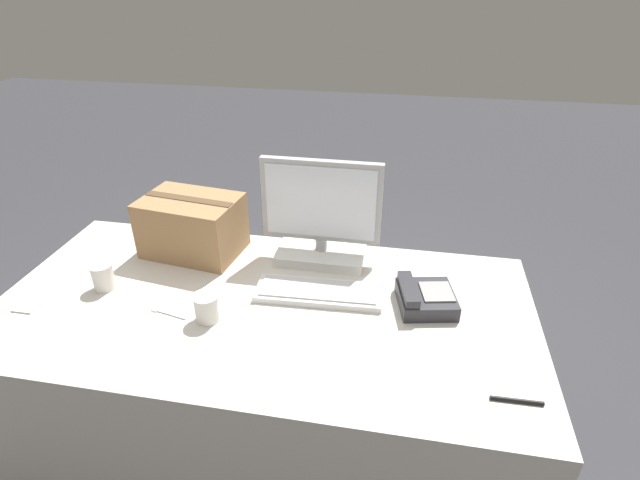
{
  "coord_description": "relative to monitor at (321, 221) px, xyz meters",
  "views": [
    {
      "loc": [
        0.43,
        -1.29,
        1.74
      ],
      "look_at": [
        0.16,
        0.2,
        0.87
      ],
      "focal_mm": 28.0,
      "sensor_mm": 36.0,
      "label": 1
    }
  ],
  "objects": [
    {
      "name": "spoon",
      "position": [
        -0.45,
        -0.43,
        -0.16
      ],
      "size": [
        0.14,
        0.04,
        0.0
      ],
      "rotation": [
        0.0,
        0.0,
        2.92
      ],
      "color": "#B2B2B7",
      "rests_on": "office_desk"
    },
    {
      "name": "desk_phone",
      "position": [
        0.39,
        -0.23,
        -0.13
      ],
      "size": [
        0.21,
        0.22,
        0.08
      ],
      "rotation": [
        0.0,
        0.0,
        0.21
      ],
      "color": "#2D2D33",
      "rests_on": "office_desk"
    },
    {
      "name": "paper_cup_right",
      "position": [
        -0.29,
        -0.43,
        -0.11
      ],
      "size": [
        0.08,
        0.08,
        0.09
      ],
      "color": "white",
      "rests_on": "office_desk"
    },
    {
      "name": "ground_plane",
      "position": [
        -0.14,
        -0.32,
        -0.88
      ],
      "size": [
        12.0,
        12.0,
        0.0
      ],
      "primitive_type": "plane",
      "color": "#38383D"
    },
    {
      "name": "monitor",
      "position": [
        0.0,
        0.0,
        0.0
      ],
      "size": [
        0.44,
        0.2,
        0.4
      ],
      "color": "white",
      "rests_on": "office_desk"
    },
    {
      "name": "paper_cup_left",
      "position": [
        -0.71,
        -0.33,
        -0.11
      ],
      "size": [
        0.08,
        0.08,
        0.1
      ],
      "color": "white",
      "rests_on": "office_desk"
    },
    {
      "name": "keyboard",
      "position": [
        0.04,
        -0.24,
        -0.15
      ],
      "size": [
        0.44,
        0.17,
        0.03
      ],
      "rotation": [
        0.0,
        0.0,
        0.04
      ],
      "color": "silver",
      "rests_on": "office_desk"
    },
    {
      "name": "cardboard_box",
      "position": [
        -0.5,
        -0.03,
        -0.05
      ],
      "size": [
        0.39,
        0.3,
        0.23
      ],
      "rotation": [
        0.0,
        0.0,
        -0.14
      ],
      "color": "#9E754C",
      "rests_on": "office_desk"
    },
    {
      "name": "pen_marker",
      "position": [
        0.63,
        -0.61,
        -0.16
      ],
      "size": [
        0.14,
        0.01,
        0.01
      ],
      "rotation": [
        0.0,
        0.0,
        3.16
      ],
      "color": "black",
      "rests_on": "office_desk"
    },
    {
      "name": "office_desk",
      "position": [
        -0.14,
        -0.32,
        -0.52
      ],
      "size": [
        1.8,
        0.9,
        0.72
      ],
      "color": "beige",
      "rests_on": "ground_plane"
    },
    {
      "name": "sticky_note_pad",
      "position": [
        -0.91,
        -0.48,
        -0.16
      ],
      "size": [
        0.07,
        0.07,
        0.01
      ],
      "color": "silver",
      "rests_on": "office_desk"
    }
  ]
}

